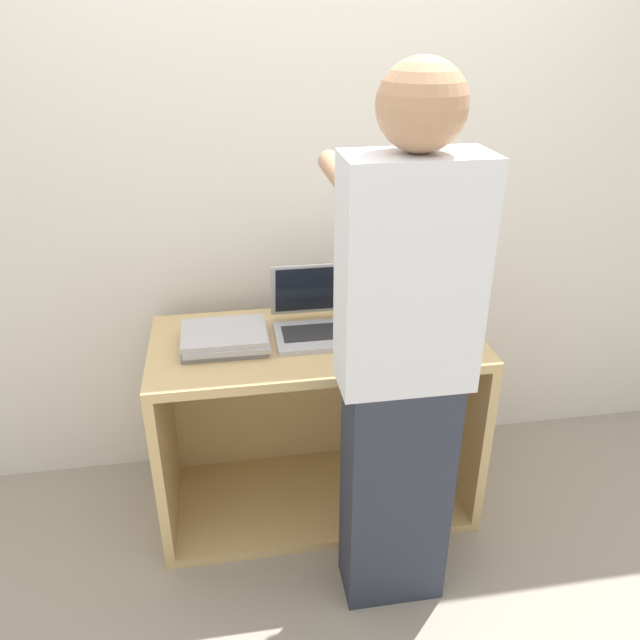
{
  "coord_description": "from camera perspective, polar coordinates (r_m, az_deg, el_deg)",
  "views": [
    {
      "loc": [
        -0.32,
        -1.74,
        1.88
      ],
      "look_at": [
        0.0,
        0.2,
        0.9
      ],
      "focal_mm": 35.0,
      "sensor_mm": 36.0,
      "label": 1
    }
  ],
  "objects": [
    {
      "name": "cart",
      "position": [
        2.6,
        -0.58,
        -8.53
      ],
      "size": [
        1.23,
        0.58,
        0.78
      ],
      "color": "tan",
      "rests_on": "ground_plane"
    },
    {
      "name": "wall_back",
      "position": [
        2.54,
        -1.79,
        10.93
      ],
      "size": [
        8.0,
        0.05,
        2.4
      ],
      "color": "silver",
      "rests_on": "ground_plane"
    },
    {
      "name": "laptop_open",
      "position": [
        2.36,
        -0.55,
        -0.01
      ],
      "size": [
        0.3,
        0.32,
        0.25
      ],
      "color": "#B7B7BC",
      "rests_on": "cart"
    },
    {
      "name": "person",
      "position": [
        1.91,
        7.61,
        -4.33
      ],
      "size": [
        0.4,
        0.54,
        1.79
      ],
      "color": "#2D3342",
      "rests_on": "ground_plane"
    },
    {
      "name": "laptop_stack_right",
      "position": [
        2.37,
        7.63,
        0.24
      ],
      "size": [
        0.32,
        0.26,
        0.13
      ],
      "color": "slate",
      "rests_on": "cart"
    },
    {
      "name": "ground_plane",
      "position": [
        2.58,
        0.78,
        -20.25
      ],
      "size": [
        12.0,
        12.0,
        0.0
      ],
      "primitive_type": "plane",
      "color": "#9E9384"
    },
    {
      "name": "laptop_stack_left",
      "position": [
        2.3,
        -8.69,
        -1.65
      ],
      "size": [
        0.32,
        0.25,
        0.06
      ],
      "color": "gray",
      "rests_on": "cart"
    }
  ]
}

